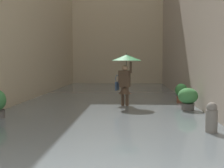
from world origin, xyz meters
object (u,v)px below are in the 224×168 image
object	(u,v)px
person_wading	(126,68)
mooring_bollard	(212,120)
potted_plant_far_left	(181,93)
potted_plant_mid_left	(188,99)

from	to	relation	value
person_wading	mooring_bollard	bearing A→B (deg)	116.52
potted_plant_far_left	potted_plant_mid_left	world-z (taller)	potted_plant_far_left
potted_plant_far_left	potted_plant_mid_left	bearing A→B (deg)	87.26
mooring_bollard	potted_plant_far_left	bearing A→B (deg)	-91.70
potted_plant_far_left	mooring_bollard	size ratio (longest dim) A/B	1.08
person_wading	potted_plant_far_left	world-z (taller)	person_wading
potted_plant_mid_left	mooring_bollard	xyz separation A→B (m)	(0.06, 3.25, -0.10)
person_wading	potted_plant_far_left	distance (m)	2.63
potted_plant_mid_left	mooring_bollard	world-z (taller)	potted_plant_mid_left
person_wading	mooring_bollard	size ratio (longest dim) A/B	2.54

